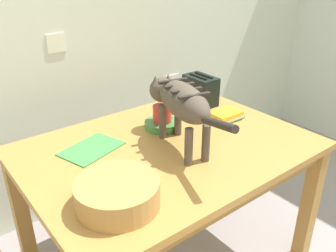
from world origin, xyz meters
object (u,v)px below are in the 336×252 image
at_px(saucer_bowl, 162,124).
at_px(wicker_basket, 117,193).
at_px(cat, 180,101).
at_px(toaster, 200,90).
at_px(magazine, 92,149).
at_px(coffee_mug, 163,113).
at_px(dining_table, 168,161).
at_px(book_stack, 226,116).

height_order(saucer_bowl, wicker_basket, wicker_basket).
height_order(cat, wicker_basket, cat).
xyz_separation_m(saucer_bowl, toaster, (0.38, 0.12, 0.07)).
relative_size(cat, magazine, 2.56).
bearing_deg(cat, coffee_mug, 89.14).
height_order(magazine, wicker_basket, wicker_basket).
distance_m(magazine, toaster, 0.78).
relative_size(cat, saucer_bowl, 3.79).
xyz_separation_m(cat, saucer_bowl, (0.05, 0.20, -0.20)).
relative_size(dining_table, cat, 1.92).
distance_m(cat, coffee_mug, 0.25).
bearing_deg(cat, saucer_bowl, 90.00).
bearing_deg(book_stack, magazine, 168.08).
xyz_separation_m(dining_table, cat, (0.04, -0.03, 0.30)).
distance_m(wicker_basket, toaster, 1.03).
relative_size(dining_table, magazine, 4.91).
distance_m(dining_table, magazine, 0.36).
bearing_deg(coffee_mug, toaster, 18.04).
xyz_separation_m(saucer_bowl, coffee_mug, (0.00, 0.00, 0.06)).
xyz_separation_m(coffee_mug, wicker_basket, (-0.51, -0.41, -0.03)).
relative_size(book_stack, wicker_basket, 0.59).
bearing_deg(toaster, magazine, -172.26).
distance_m(cat, magazine, 0.46).
height_order(saucer_bowl, book_stack, book_stack).
bearing_deg(cat, dining_table, 160.48).
bearing_deg(coffee_mug, magazine, 177.53).
height_order(dining_table, book_stack, book_stack).
bearing_deg(wicker_basket, magazine, 74.99).
distance_m(dining_table, cat, 0.31).
bearing_deg(wicker_basket, dining_table, 30.01).
distance_m(magazine, book_stack, 0.74).
distance_m(coffee_mug, toaster, 0.39).
bearing_deg(coffee_mug, saucer_bowl, 180.00).
height_order(dining_table, magazine, magazine).
bearing_deg(book_stack, wicker_basket, -162.06).
bearing_deg(saucer_bowl, magazine, 177.52).
xyz_separation_m(cat, book_stack, (0.38, 0.06, -0.20)).
bearing_deg(dining_table, magazine, 148.33).
height_order(coffee_mug, wicker_basket, coffee_mug).
relative_size(dining_table, coffee_mug, 9.61).
bearing_deg(toaster, dining_table, -148.36).
distance_m(saucer_bowl, toaster, 0.40).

